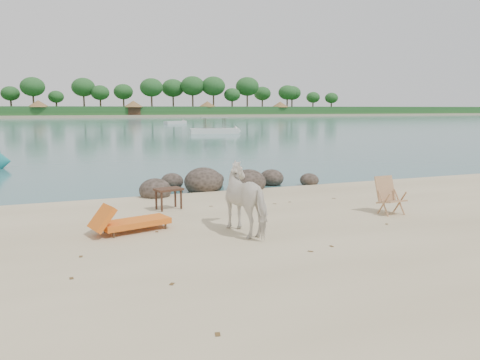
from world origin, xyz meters
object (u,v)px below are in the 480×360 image
Objects in this scene: side_table at (169,200)px; deck_chair at (392,197)px; cow at (249,200)px; boulders at (218,183)px; lounge_chair at (135,220)px.

deck_chair is (4.95, -2.51, 0.18)m from side_table.
deck_chair is (3.87, 0.28, -0.26)m from cow.
boulders is at bearing 36.20° from side_table.
side_table is at bearing 43.23° from lounge_chair.
side_table is 0.74× the size of deck_chair.
deck_chair reaches higher than lounge_chair.
cow reaches higher than side_table.
cow is at bearing -101.94° from boulders.
deck_chair is at bearing -21.57° from lounge_chair.
deck_chair is at bearing -40.36° from side_table.
boulders is 5.57m from lounge_chair.
boulders reaches higher than side_table.
side_table is (-1.07, 2.79, -0.44)m from cow.
side_table is 5.55m from deck_chair.
cow reaches higher than lounge_chair.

